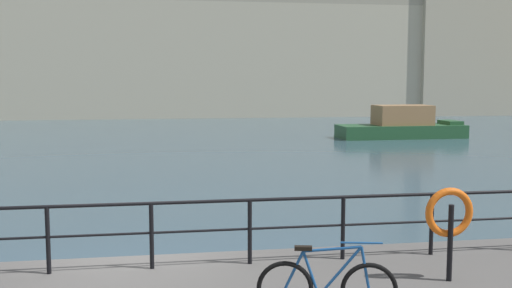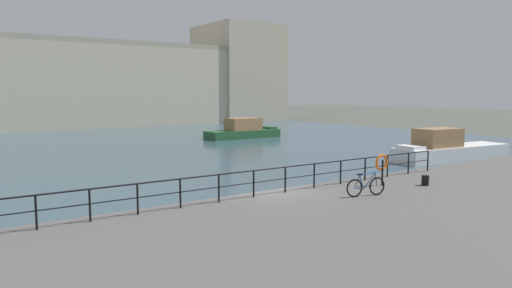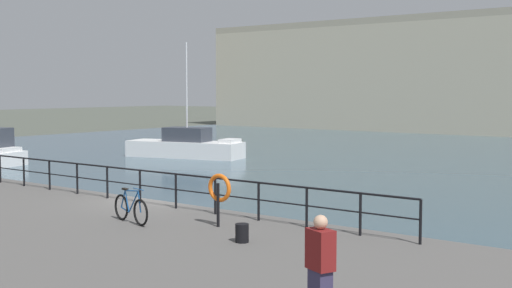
% 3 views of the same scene
% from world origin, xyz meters
% --- Properties ---
extents(water_basin, '(80.00, 60.00, 0.01)m').
position_xyz_m(water_basin, '(0.00, 30.20, 0.01)').
color(water_basin, '#385160').
rests_on(water_basin, ground_plane).
extents(harbor_building, '(77.29, 13.16, 16.01)m').
position_xyz_m(harbor_building, '(6.20, 54.03, 6.08)').
color(harbor_building, '#C1B79E').
rests_on(harbor_building, ground_plane).
extents(moored_cabin_cruiser, '(8.21, 2.61, 2.12)m').
position_xyz_m(moored_cabin_cruiser, '(16.07, 26.57, 0.80)').
color(moored_cabin_cruiser, '#23512D').
rests_on(moored_cabin_cruiser, water_basin).
extents(parked_bicycle, '(1.74, 0.46, 0.98)m').
position_xyz_m(parked_bicycle, '(2.45, -3.11, 1.18)').
color(parked_bicycle, black).
rests_on(parked_bicycle, quay_promenade).
extents(life_ring_stand, '(0.75, 0.16, 1.40)m').
position_xyz_m(life_ring_stand, '(4.65, -2.01, 1.76)').
color(life_ring_stand, black).
rests_on(life_ring_stand, quay_promenade).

